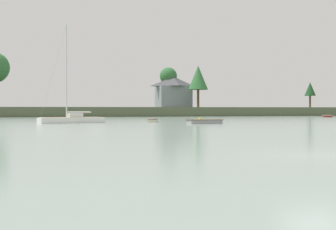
{
  "coord_description": "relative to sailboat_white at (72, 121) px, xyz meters",
  "views": [
    {
      "loc": [
        -9.15,
        -13.43,
        1.63
      ],
      "look_at": [
        5.32,
        38.49,
        0.9
      ],
      "focal_mm": 46.6,
      "sensor_mm": 36.0,
      "label": 1
    }
  ],
  "objects": [
    {
      "name": "shore_tree_inland_c",
      "position": [
        34.06,
        52.16,
        9.28
      ],
      "size": [
        4.95,
        4.95,
        10.55
      ],
      "color": "brown",
      "rests_on": "far_shore_bank"
    },
    {
      "name": "mooring_buoy_yellow",
      "position": [
        20.65,
        13.48,
        -0.17
      ],
      "size": [
        0.44,
        0.44,
        0.49
      ],
      "color": "yellow",
      "rests_on": "ground"
    },
    {
      "name": "shore_tree_center",
      "position": [
        28.55,
        60.39,
        10.03
      ],
      "size": [
        4.6,
        4.6,
        10.71
      ],
      "color": "brown",
      "rests_on": "far_shore_bank"
    },
    {
      "name": "dinghy_cream",
      "position": [
        10.14,
        1.77,
        -0.11
      ],
      "size": [
        1.91,
        2.95,
        0.53
      ],
      "color": "beige",
      "rests_on": "ground"
    },
    {
      "name": "dinghy_maroon",
      "position": [
        52.8,
        25.68,
        -0.11
      ],
      "size": [
        3.28,
        4.08,
        0.54
      ],
      "color": "maroon",
      "rests_on": "ground"
    },
    {
      "name": "dinghy_grey",
      "position": [
        14.37,
        -5.51,
        -0.1
      ],
      "size": [
        3.98,
        1.92,
        0.62
      ],
      "color": "gray",
      "rests_on": "ground"
    },
    {
      "name": "ground_plane",
      "position": [
        6.36,
        -38.32,
        -0.25
      ],
      "size": [
        515.85,
        515.85,
        0.0
      ],
      "primitive_type": "plane",
      "color": "gray"
    },
    {
      "name": "cottage_behind_trees",
      "position": [
        29.44,
        58.74,
        6.02
      ],
      "size": [
        9.03,
        7.69,
        8.14
      ],
      "color": "gray",
      "rests_on": "far_shore_bank"
    },
    {
      "name": "far_shore_bank",
      "position": [
        6.36,
        59.52,
        0.78
      ],
      "size": [
        232.13,
        40.12,
        2.07
      ],
      "primitive_type": "cube",
      "color": "#4C563D",
      "rests_on": "ground"
    },
    {
      "name": "sailboat_white",
      "position": [
        0.0,
        0.0,
        0.0
      ],
      "size": [
        7.79,
        4.0,
        11.88
      ],
      "color": "white",
      "rests_on": "ground"
    },
    {
      "name": "shore_tree_center_right",
      "position": [
        69.65,
        57.09,
        7.02
      ],
      "size": [
        3.13,
        3.13,
        7.22
      ],
      "color": "brown",
      "rests_on": "far_shore_bank"
    }
  ]
}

